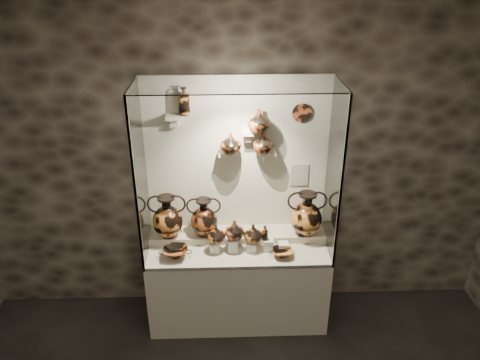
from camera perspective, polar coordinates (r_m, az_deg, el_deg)
The scene contains 36 objects.
ceiling at distance 1.50m, azimuth 2.28°, elevation 20.21°, with size 5.00×5.00×0.00m, color white.
wall_back at distance 4.36m, azimuth -0.39°, elevation 2.51°, with size 5.00×0.02×3.20m, color #2C231B.
plinth at distance 4.72m, azimuth -0.23°, elevation -12.57°, with size 1.70×0.60×0.80m, color beige.
front_tier at distance 4.47m, azimuth -0.24°, elevation -8.43°, with size 1.68×0.58×0.03m, color #C0B195.
rear_tier at distance 4.59m, azimuth -0.31°, elevation -6.82°, with size 1.70×0.25×0.10m, color #C0B195.
back_panel at distance 4.36m, azimuth -0.39°, elevation 2.48°, with size 1.70×0.03×1.60m, color beige.
glass_front at distance 3.81m, azimuth -0.13°, elevation -1.23°, with size 1.70×0.01×1.60m, color white.
glass_left at distance 4.14m, azimuth -12.06°, elevation 0.51°, with size 0.01×0.60×1.60m, color white.
glass_right at distance 4.18m, azimuth 11.41°, elevation 0.85°, with size 0.01×0.60×1.60m, color white.
glass_top at distance 3.80m, azimuth -0.29°, elevation 11.59°, with size 1.70×0.60×0.01m, color white.
frame_post_left at distance 3.88m, azimuth -12.63°, elevation -1.35°, with size 0.02×0.02×1.60m, color gray.
frame_post_right at distance 3.93m, azimuth 12.22°, elevation -0.97°, with size 0.02×0.02×1.60m, color gray.
pedestal_a at distance 4.39m, azimuth -3.12°, elevation -8.14°, with size 0.09×0.09×0.10m, color beige.
pedestal_b at distance 4.38m, azimuth -0.88°, elevation -7.95°, with size 0.09×0.09×0.13m, color beige.
pedestal_c at distance 4.40m, azimuth 1.36°, elevation -8.12°, with size 0.09×0.09×0.09m, color beige.
pedestal_d at distance 4.40m, azimuth 3.46°, elevation -7.91°, with size 0.09×0.09×0.12m, color beige.
pedestal_e at distance 4.43m, azimuth 5.28°, elevation -8.07°, with size 0.09×0.09×0.08m, color beige.
bracket_ul at distance 4.15m, azimuth -8.06°, elevation 7.63°, with size 0.14×0.12×0.04m, color beige.
bracket_ca at distance 4.25m, azimuth -1.71°, elevation 3.29°, with size 0.14×0.12×0.04m, color beige.
bracket_cb at distance 4.18m, azimuth 1.01°, elevation 5.85°, with size 0.10×0.12×0.04m, color beige.
bracket_cc at distance 4.27m, azimuth 3.41°, elevation 3.35°, with size 0.14×0.12×0.04m, color beige.
amphora_left at distance 4.44m, azimuth -8.85°, elevation -4.44°, with size 0.34×0.34×0.43m, color orange, non-canonical shape.
amphora_mid at distance 4.44m, azimuth -4.41°, elevation -4.53°, with size 0.31×0.31×0.39m, color #A1451C, non-canonical shape.
amphora_right at distance 4.46m, azimuth 8.11°, elevation -4.11°, with size 0.36×0.36×0.45m, color orange, non-canonical shape.
jug_a at distance 4.32m, azimuth -2.91°, elevation -6.59°, with size 0.17×0.17×0.18m, color orange.
jug_b at distance 4.31m, azimuth -0.66°, elevation -6.09°, with size 0.18×0.18×0.19m, color #A1451C.
jug_c at distance 4.33m, azimuth 1.61°, elevation -6.51°, with size 0.18×0.18×0.18m, color orange.
lekythos_small at distance 4.32m, azimuth 3.05°, elevation -6.35°, with size 0.07×0.07×0.16m, color #A1451C, non-canonical shape.
kylix_left at distance 4.34m, azimuth -7.87°, elevation -8.68°, with size 0.29×0.25×0.12m, color #A1451C, non-canonical shape.
kylix_right at distance 4.34m, azimuth 5.18°, elevation -8.76°, with size 0.23×0.20×0.09m, color orange, non-canonical shape.
lekythos_tall at distance 4.09m, azimuth -6.84°, elevation 9.68°, with size 0.11×0.11×0.27m, color orange, non-canonical shape.
ovoid_vase_a at distance 4.16m, azimuth -1.16°, elevation 4.52°, with size 0.19×0.19×0.20m, color #A1451C.
ovoid_vase_b at distance 4.10m, azimuth 2.32°, elevation 7.20°, with size 0.20×0.20×0.20m, color #A1451C.
ovoid_vase_c at distance 4.18m, azimuth 2.82°, elevation 4.54°, with size 0.18×0.18×0.19m, color #A1451C.
wall_plate at distance 4.22m, azimuth 7.56°, elevation 8.10°, with size 0.18×0.18×0.02m, color #A64320.
info_placard at distance 4.46m, azimuth 7.24°, elevation 0.63°, with size 0.17×0.01×0.22m, color beige.
Camera 1 is at (-0.11, -1.49, 3.36)m, focal length 35.00 mm.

